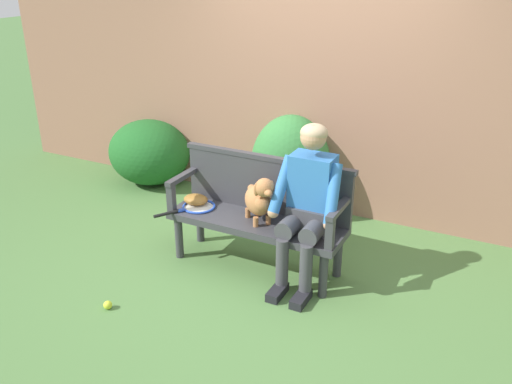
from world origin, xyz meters
TOP-DOWN VIEW (x-y plane):
  - ground_plane at (0.00, 0.00)m, footprint 40.00×40.00m
  - brick_garden_fence at (0.00, 1.50)m, footprint 8.00×0.30m
  - hedge_bush_mid_right at (-0.20, 1.16)m, footprint 0.81×0.79m
  - hedge_bush_far_left at (-1.97, 1.13)m, footprint 0.96×0.87m
  - garden_bench at (0.00, 0.00)m, footprint 1.51×0.46m
  - bench_backrest at (0.00, 0.20)m, footprint 1.55×0.06m
  - bench_armrest_left_end at (-0.71, -0.08)m, footprint 0.06×0.46m
  - bench_armrest_right_end at (0.71, -0.08)m, footprint 0.06×0.46m
  - person_seated at (0.46, -0.01)m, footprint 0.56×0.63m
  - dog_on_bench at (0.05, -0.03)m, footprint 0.39×0.36m
  - tennis_racket at (-0.57, -0.04)m, footprint 0.43×0.56m
  - baseball_glove at (-0.61, 0.03)m, footprint 0.24×0.20m
  - tennis_ball at (-0.71, -1.07)m, footprint 0.07×0.07m

SIDE VIEW (x-z plane):
  - ground_plane at x=0.00m, z-range 0.00..0.00m
  - tennis_ball at x=-0.71m, z-range 0.00..0.07m
  - hedge_bush_far_left at x=-1.97m, z-range 0.00..0.75m
  - garden_bench at x=0.00m, z-range 0.16..0.60m
  - tennis_racket at x=-0.57m, z-range 0.44..0.47m
  - baseball_glove at x=-0.61m, z-range 0.44..0.53m
  - hedge_bush_mid_right at x=-0.20m, z-range 0.00..1.03m
  - bench_armrest_left_end at x=-0.71m, z-range 0.50..0.78m
  - bench_armrest_right_end at x=0.71m, z-range 0.50..0.78m
  - dog_on_bench at x=0.05m, z-range 0.44..0.87m
  - bench_backrest at x=0.00m, z-range 0.45..0.95m
  - person_seated at x=0.46m, z-range 0.06..1.38m
  - brick_garden_fence at x=0.00m, z-range 0.00..2.27m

